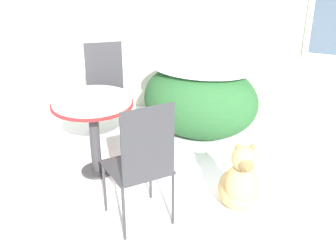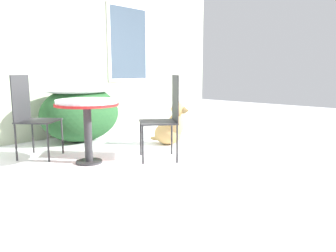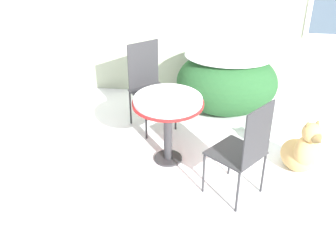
{
  "view_description": "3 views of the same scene",
  "coord_description": "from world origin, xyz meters",
  "px_view_note": "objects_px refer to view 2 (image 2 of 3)",
  "views": [
    {
      "loc": [
        1.41,
        -2.69,
        2.19
      ],
      "look_at": [
        0.0,
        0.6,
        0.55
      ],
      "focal_mm": 45.0,
      "sensor_mm": 36.0,
      "label": 1
    },
    {
      "loc": [
        -2.94,
        -3.0,
        1.13
      ],
      "look_at": [
        0.75,
        0.4,
        0.29
      ],
      "focal_mm": 35.0,
      "sensor_mm": 36.0,
      "label": 2
    },
    {
      "loc": [
        -0.27,
        -3.56,
        2.85
      ],
      "look_at": [
        -0.69,
        0.41,
        0.45
      ],
      "focal_mm": 45.0,
      "sensor_mm": 36.0,
      "label": 3
    }
  ],
  "objects_px": {
    "patio_table": "(87,110)",
    "patio_chair_near_table": "(31,113)",
    "dog": "(171,128)",
    "patio_chair_far_side": "(165,114)"
  },
  "relations": [
    {
      "from": "patio_table",
      "to": "dog",
      "type": "height_order",
      "value": "patio_table"
    },
    {
      "from": "patio_chair_near_table",
      "to": "patio_chair_far_side",
      "type": "relative_size",
      "value": 1.0
    },
    {
      "from": "patio_table",
      "to": "dog",
      "type": "xyz_separation_m",
      "value": [
        1.47,
        -0.06,
        -0.42
      ]
    },
    {
      "from": "patio_table",
      "to": "dog",
      "type": "relative_size",
      "value": 1.15
    },
    {
      "from": "patio_chair_near_table",
      "to": "patio_chair_far_side",
      "type": "distance_m",
      "value": 1.76
    },
    {
      "from": "patio_chair_far_side",
      "to": "patio_table",
      "type": "bearing_deg",
      "value": -86.34
    },
    {
      "from": "patio_chair_far_side",
      "to": "dog",
      "type": "distance_m",
      "value": 0.9
    },
    {
      "from": "patio_table",
      "to": "patio_chair_near_table",
      "type": "xyz_separation_m",
      "value": [
        -0.33,
        0.79,
        -0.08
      ]
    },
    {
      "from": "patio_chair_near_table",
      "to": "patio_table",
      "type": "bearing_deg",
      "value": -104.42
    },
    {
      "from": "patio_table",
      "to": "patio_chair_near_table",
      "type": "bearing_deg",
      "value": 112.62
    }
  ]
}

